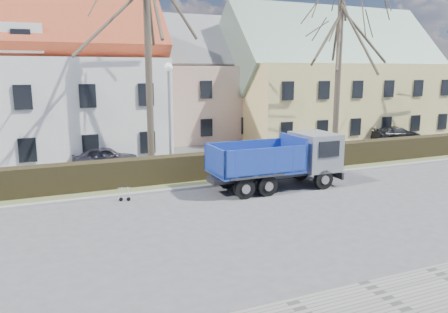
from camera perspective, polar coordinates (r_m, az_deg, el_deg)
name	(u,v)px	position (r m, az deg, el deg)	size (l,w,h in m)	color
ground	(257,215)	(16.96, 4.29, -7.66)	(120.00, 120.00, 0.00)	#4C4C4F
curb_far	(213,185)	(20.96, -1.48, -3.79)	(80.00, 0.30, 0.12)	gray
grass_strip	(201,178)	(22.41, -2.99, -2.84)	(80.00, 3.00, 0.10)	#4F5932
hedge	(202,168)	(22.09, -2.83, -1.45)	(60.00, 0.90, 1.30)	black
building_pink	(189,89)	(36.13, -4.64, 8.79)	(10.80, 8.80, 8.00)	tan
building_yellow	(333,85)	(39.06, 14.00, 9.04)	(18.80, 10.80, 8.50)	#DDCA79
tree_1	(148,54)	(23.39, -9.88, 13.10)	(9.20, 9.20, 12.65)	#3F372C
tree_2	(338,70)	(28.65, 14.69, 10.87)	(8.00, 8.00, 11.00)	#3F372C
dump_truck	(271,162)	(20.41, 6.22, -0.67)	(6.52, 2.42, 2.61)	navy
streetlight	(170,121)	(22.23, -7.10, 4.59)	(0.46, 0.46, 5.91)	#93979C
cart_frame	(120,194)	(19.08, -13.49, -4.75)	(0.73, 0.42, 0.67)	silver
parked_car_a	(105,157)	(25.74, -15.27, -0.07)	(1.48, 3.68, 1.26)	#272630
parked_car_b	(396,134)	(36.48, 21.58, 2.72)	(1.71, 4.20, 1.22)	black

